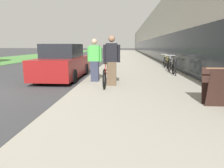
# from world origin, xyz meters

# --- Properties ---
(sidewalk_slab) EXTENTS (4.67, 70.00, 0.14)m
(sidewalk_slab) POSITION_xyz_m (6.08, 21.00, 0.07)
(sidewalk_slab) COLOR #A39E8E
(sidewalk_slab) RESTS_ON ground
(storefront_facade) EXTENTS (10.01, 70.00, 5.42)m
(storefront_facade) POSITION_xyz_m (13.45, 29.00, 2.70)
(storefront_facade) COLOR #BCB7AD
(storefront_facade) RESTS_ON ground
(lawn_strip) EXTENTS (6.82, 70.00, 0.03)m
(lawn_strip) POSITION_xyz_m (-7.55, 25.00, 0.01)
(lawn_strip) COLOR #518E42
(lawn_strip) RESTS_ON ground
(tandem_bicycle) EXTENTS (0.52, 2.62, 0.85)m
(tandem_bicycle) POSITION_xyz_m (4.79, 1.93, 0.51)
(tandem_bicycle) COLOR black
(tandem_bicycle) RESTS_ON sidewalk_slab
(person_rider) EXTENTS (0.59, 0.23, 1.75)m
(person_rider) POSITION_xyz_m (4.98, 1.59, 1.02)
(person_rider) COLOR brown
(person_rider) RESTS_ON sidewalk_slab
(person_bystander) EXTENTS (0.56, 0.22, 1.66)m
(person_bystander) POSITION_xyz_m (4.26, 2.38, 0.98)
(person_bystander) COLOR #33384C
(person_bystander) RESTS_ON sidewalk_slab
(bike_rack_hoop) EXTENTS (0.05, 0.60, 0.84)m
(bike_rack_hoop) POSITION_xyz_m (7.82, 4.29, 0.66)
(bike_rack_hoop) COLOR black
(bike_rack_hoop) RESTS_ON sidewalk_slab
(cruiser_bike_nearest) EXTENTS (0.52, 1.71, 0.90)m
(cruiser_bike_nearest) POSITION_xyz_m (7.85, 5.14, 0.52)
(cruiser_bike_nearest) COLOR black
(cruiser_bike_nearest) RESTS_ON sidewalk_slab
(cruiser_bike_middle) EXTENTS (0.52, 1.68, 0.86)m
(cruiser_bike_middle) POSITION_xyz_m (8.02, 7.27, 0.51)
(cruiser_bike_middle) COLOR black
(cruiser_bike_middle) RESTS_ON sidewalk_slab
(sandwich_board_sign) EXTENTS (0.56, 0.56, 0.90)m
(sandwich_board_sign) POSITION_xyz_m (7.63, -0.64, 0.59)
(sandwich_board_sign) COLOR #331E19
(sandwich_board_sign) RESTS_ON sidewalk_slab
(parked_sedan_curbside) EXTENTS (1.80, 4.21, 1.62)m
(parked_sedan_curbside) POSITION_xyz_m (2.54, 3.81, 0.73)
(parked_sedan_curbside) COLOR maroon
(parked_sedan_curbside) RESTS_ON ground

